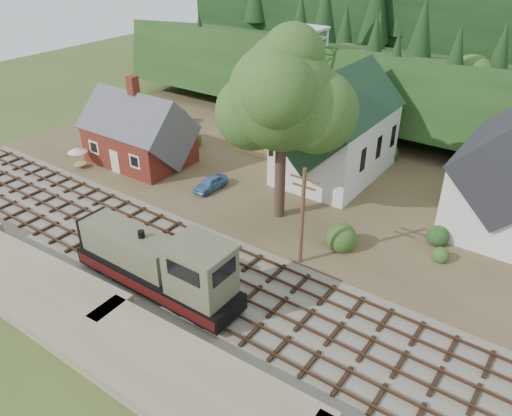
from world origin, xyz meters
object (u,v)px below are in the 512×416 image
Objects in this scene: car_blue at (211,183)px; car_red at (504,222)px; patio_set at (77,151)px; car_green at (131,146)px; locomotive at (161,266)px.

car_red is at bearing 23.18° from car_blue.
patio_set is (-14.08, -4.09, 1.22)m from car_blue.
patio_set reaches higher than car_green.
car_green is at bearing 80.70° from patio_set.
car_red is at bearing -88.22° from car_green.
car_blue reaches higher than car_red.
patio_set is at bearing -160.85° from car_blue.
locomotive is 5.88× the size of patio_set.
car_blue is 13.23m from car_green.
locomotive is at bearing 131.00° from car_red.
car_red is (37.23, 6.88, -0.04)m from car_green.
patio_set is (-20.88, 9.14, -0.08)m from locomotive.
car_green is 1.58× the size of patio_set.
locomotive is 14.92m from car_blue.
locomotive is 28.14m from car_red.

